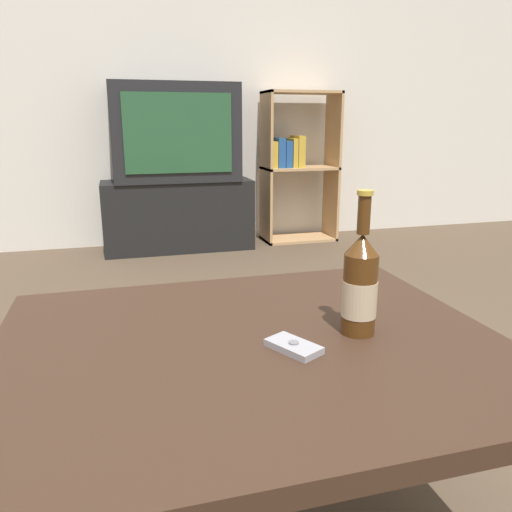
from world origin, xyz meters
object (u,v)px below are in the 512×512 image
object	(u,v)px
beer_bottle	(360,285)
television	(175,133)
tv_stand	(178,215)
cell_phone	(294,346)
bookshelf	(295,163)

from	to	relation	value
beer_bottle	television	bearing A→B (deg)	90.95
tv_stand	beer_bottle	xyz separation A→B (m)	(0.05, -2.79, 0.35)
beer_bottle	cell_phone	xyz separation A→B (m)	(-0.16, -0.04, -0.10)
television	beer_bottle	xyz separation A→B (m)	(0.05, -2.78, -0.25)
tv_stand	cell_phone	size ratio (longest dim) A/B	8.76
television	cell_phone	world-z (taller)	television
beer_bottle	cell_phone	world-z (taller)	beer_bottle
television	tv_stand	bearing A→B (deg)	90.00
bookshelf	beer_bottle	distance (m)	2.97
bookshelf	cell_phone	distance (m)	3.06
beer_bottle	cell_phone	bearing A→B (deg)	-165.31
cell_phone	tv_stand	bearing A→B (deg)	59.54
cell_phone	television	bearing A→B (deg)	59.54
tv_stand	bookshelf	size ratio (longest dim) A/B	0.94
television	bookshelf	world-z (taller)	television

